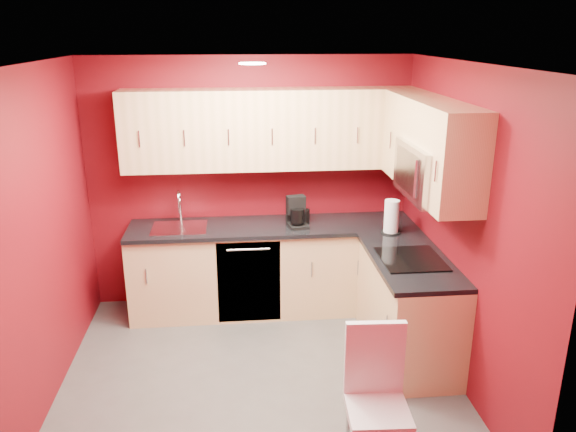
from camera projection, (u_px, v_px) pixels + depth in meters
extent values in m
plane|color=#4D4A48|center=(260.00, 377.00, 4.63)|extent=(3.20, 3.20, 0.00)
plane|color=white|center=(254.00, 64.00, 3.84)|extent=(3.20, 3.20, 0.00)
plane|color=#610910|center=(250.00, 183.00, 5.65)|extent=(3.20, 0.00, 3.20)
plane|color=#610910|center=(271.00, 338.00, 2.82)|extent=(3.20, 0.00, 3.20)
plane|color=#610910|center=(38.00, 242.00, 4.08)|extent=(0.00, 3.00, 3.00)
plane|color=#610910|center=(462.00, 228.00, 4.38)|extent=(0.00, 3.00, 3.00)
cube|color=#D3B878|center=(273.00, 269.00, 5.64)|extent=(2.80, 0.60, 0.87)
cube|color=#D3B878|center=(408.00, 308.00, 4.85)|extent=(0.60, 1.30, 0.87)
cube|color=black|center=(273.00, 227.00, 5.49)|extent=(2.80, 0.63, 0.04)
cube|color=black|center=(410.00, 260.00, 4.69)|extent=(0.63, 1.27, 0.04)
cube|color=#DDB27D|center=(271.00, 129.00, 5.32)|extent=(2.80, 0.35, 0.75)
cube|color=#DDB27D|center=(411.00, 135.00, 5.00)|extent=(0.35, 0.57, 0.75)
cube|color=#DDB27D|center=(462.00, 165.00, 3.91)|extent=(0.35, 0.22, 0.75)
cube|color=#DDB27D|center=(439.00, 124.00, 4.31)|extent=(0.35, 0.76, 0.33)
cube|color=silver|center=(432.00, 171.00, 4.42)|extent=(0.40, 0.76, 0.42)
cube|color=black|center=(409.00, 172.00, 4.41)|extent=(0.02, 0.62, 0.33)
cylinder|color=silver|center=(416.00, 179.00, 4.19)|extent=(0.02, 0.02, 0.29)
cube|color=black|center=(411.00, 259.00, 4.65)|extent=(0.50, 0.55, 0.01)
cube|color=silver|center=(179.00, 228.00, 5.39)|extent=(0.52, 0.42, 0.02)
cylinder|color=silver|center=(180.00, 209.00, 5.54)|extent=(0.02, 0.02, 0.26)
torus|color=silver|center=(179.00, 198.00, 5.43)|extent=(0.02, 0.16, 0.16)
cylinder|color=silver|center=(179.00, 206.00, 5.38)|extent=(0.02, 0.02, 0.12)
cube|color=black|center=(249.00, 282.00, 5.35)|extent=(0.60, 0.02, 0.82)
cylinder|color=white|center=(252.00, 63.00, 4.13)|extent=(0.20, 0.20, 0.01)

